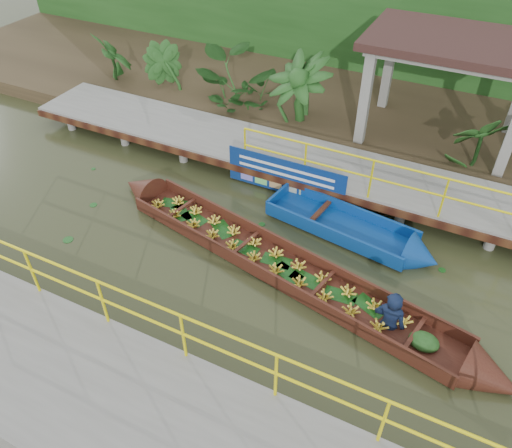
% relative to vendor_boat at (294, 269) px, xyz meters
% --- Properties ---
extents(ground, '(80.00, 80.00, 0.00)m').
position_rel_vendor_boat_xyz_m(ground, '(-1.47, 0.05, -0.23)').
color(ground, '#293018').
rests_on(ground, ground).
extents(land_strip, '(30.00, 8.00, 0.45)m').
position_rel_vendor_boat_xyz_m(land_strip, '(-1.47, 7.55, -0.01)').
color(land_strip, '#2F2517').
rests_on(land_strip, ground).
extents(far_dock, '(16.00, 2.06, 1.66)m').
position_rel_vendor_boat_xyz_m(far_dock, '(-1.45, 3.47, 0.25)').
color(far_dock, slate).
rests_on(far_dock, ground).
extents(near_dock, '(18.00, 2.40, 1.73)m').
position_rel_vendor_boat_xyz_m(near_dock, '(-0.47, -4.15, 0.07)').
color(near_dock, slate).
rests_on(near_dock, ground).
extents(pavilion, '(4.40, 3.00, 3.00)m').
position_rel_vendor_boat_xyz_m(pavilion, '(1.53, 6.35, 2.59)').
color(pavilion, slate).
rests_on(pavilion, ground).
extents(foliage_backdrop, '(30.00, 0.80, 4.00)m').
position_rel_vendor_boat_xyz_m(foliage_backdrop, '(-1.47, 10.05, 1.77)').
color(foliage_backdrop, '#194014').
rests_on(foliage_backdrop, ground).
extents(vendor_boat, '(9.75, 2.96, 2.11)m').
position_rel_vendor_boat_xyz_m(vendor_boat, '(0.00, 0.00, 0.00)').
color(vendor_boat, '#3C1710').
rests_on(vendor_boat, ground).
extents(moored_blue_boat, '(4.11, 1.60, 0.95)m').
position_rel_vendor_boat_xyz_m(moored_blue_boat, '(1.33, 1.69, -0.06)').
color(moored_blue_boat, navy).
rests_on(moored_blue_boat, ground).
extents(blue_banner, '(3.09, 0.04, 0.97)m').
position_rel_vendor_boat_xyz_m(blue_banner, '(-1.33, 2.53, 0.33)').
color(blue_banner, navy).
rests_on(blue_banner, ground).
extents(tropical_plants, '(14.46, 1.46, 1.83)m').
position_rel_vendor_boat_xyz_m(tropical_plants, '(-2.55, 5.35, 1.13)').
color(tropical_plants, '#194014').
rests_on(tropical_plants, ground).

